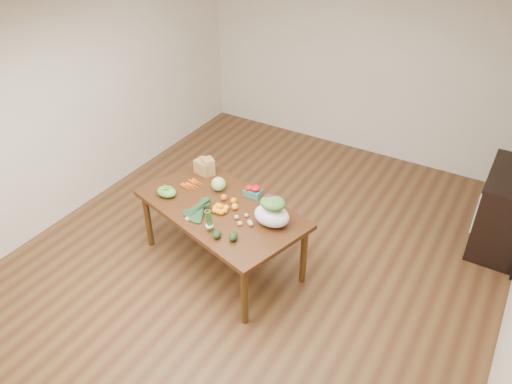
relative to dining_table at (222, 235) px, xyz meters
The scene contains 26 objects.
floor 0.54m from the dining_table, 33.66° to the left, with size 6.00×6.00×0.00m, color brown.
ceiling 2.36m from the dining_table, 33.66° to the left, with size 5.00×6.00×0.02m, color white.
room_walls 1.05m from the dining_table, 33.66° to the left, with size 5.02×6.02×2.70m.
dining_table is the anchor object (origin of this frame).
cabinet 3.17m from the dining_table, 36.62° to the left, with size 0.52×1.02×0.94m, color black.
dish_towel 2.80m from the dining_table, 35.28° to the left, with size 0.02×0.28×0.45m, color white.
paper_bag 0.85m from the dining_table, 139.21° to the left, with size 0.27×0.23×0.19m, color #A5824A, non-canonical shape.
cabbage 0.55m from the dining_table, 127.91° to the left, with size 0.16×0.16×0.16m, color #84B86A.
strawberry_basket_a 0.56m from the dining_table, 68.61° to the left, with size 0.10×0.10×0.09m, color #B11A0B, non-canonical shape.
strawberry_basket_b 0.59m from the dining_table, 59.10° to the left, with size 0.12×0.12×0.11m, color red, non-canonical shape.
orange_a 0.43m from the dining_table, 108.67° to the left, with size 0.07×0.07×0.07m, color orange.
orange_b 0.43m from the dining_table, 56.26° to the left, with size 0.07×0.07×0.07m, color orange.
orange_c 0.44m from the dining_table, 15.00° to the left, with size 0.07×0.07×0.07m, color orange.
mandarin_cluster 0.43m from the dining_table, 63.83° to the right, with size 0.18×0.18×0.10m, color orange, non-canonical shape.
carrots 0.64m from the dining_table, 161.15° to the left, with size 0.22×0.22×0.03m, color orange, non-canonical shape.
snap_pea_bag 0.75m from the dining_table, 168.77° to the right, with size 0.23×0.17×0.10m, color #579532.
kale_bunch 0.54m from the dining_table, 118.17° to the right, with size 0.32×0.40×0.16m, color #15301A, non-canonical shape.
asparagus_bundle 0.64m from the dining_table, 71.22° to the right, with size 0.08×0.08×0.25m, color #427033, non-canonical shape.
potato_a 0.48m from the dining_table, 19.05° to the right, with size 0.05×0.05×0.04m, color tan.
potato_b 0.54m from the dining_table, 25.30° to the right, with size 0.05×0.05×0.04m, color tan.
potato_c 0.58m from the dining_table, 12.61° to the right, with size 0.06×0.05×0.05m, color tan.
potato_d 0.51m from the dining_table, ahead, with size 0.05×0.04×0.04m, color tan.
potato_e 0.60m from the dining_table, 14.27° to the right, with size 0.05×0.05×0.05m, color tan.
avocado_a 0.64m from the dining_table, 59.82° to the right, with size 0.07×0.11×0.07m, color black.
avocado_b 0.69m from the dining_table, 43.44° to the right, with size 0.08×0.12×0.08m, color black.
salad_bag 0.78m from the dining_table, ahead, with size 0.36×0.27×0.28m, color silver, non-canonical shape.
Camera 1 is at (2.12, -3.62, 3.78)m, focal length 35.00 mm.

